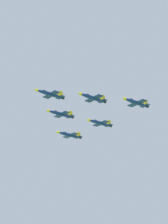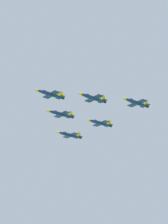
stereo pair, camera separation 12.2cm
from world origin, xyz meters
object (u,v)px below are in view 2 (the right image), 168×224
jet_left_outer (136,102)px  jet_slot_rear (100,123)px  jet_right_outer (69,135)px  jet_right_wingman (60,114)px  jet_lead (50,94)px  jet_left_wingman (93,98)px

jet_left_outer → jet_slot_rear: 23.25m
jet_right_outer → jet_slot_rear: jet_right_outer is taller
jet_right_wingman → jet_slot_rear: size_ratio=1.04×
jet_lead → jet_left_wingman: size_ratio=1.00×
jet_right_wingman → jet_slot_rear: 18.44m
jet_right_wingman → jet_right_outer: bearing=-138.6°
jet_left_outer → jet_slot_rear: (-13.69, 18.64, -2.45)m
jet_left_wingman → jet_slot_rear: 18.50m
jet_lead → jet_right_outer: jet_lead is taller
jet_left_outer → jet_right_outer: bearing=-90.7°
jet_left_wingman → jet_right_wingman: 23.13m
jet_left_outer → jet_slot_rear: size_ratio=1.02×
jet_left_wingman → jet_right_wingman: bearing=-91.0°
jet_right_wingman → jet_right_outer: size_ratio=0.99×
jet_left_wingman → jet_right_outer: bearing=-112.4°
jet_left_outer → jet_right_wingman: bearing=-69.3°
jet_slot_rear → jet_left_outer: bearing=90.4°
jet_lead → jet_right_wingman: size_ratio=0.98×
jet_left_wingman → jet_right_outer: (-9.56, 36.01, -4.62)m
jet_slot_rear → jet_lead: bearing=0.5°
jet_lead → jet_slot_rear: (21.93, 16.10, -6.84)m
jet_right_outer → jet_slot_rear: 23.13m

